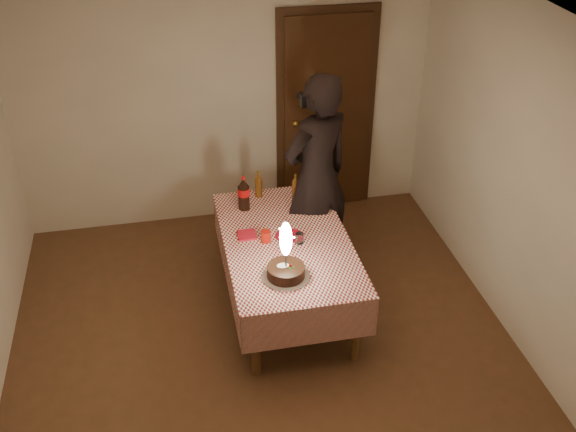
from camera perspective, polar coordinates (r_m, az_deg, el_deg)
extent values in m
cube|color=brown|center=(5.40, -1.68, -12.25)|extent=(4.00, 4.50, 0.01)
cube|color=silver|center=(6.56, -5.40, 9.97)|extent=(4.00, 0.04, 2.60)
cube|color=silver|center=(5.24, 20.16, 1.83)|extent=(0.04, 4.50, 2.60)
cube|color=silver|center=(4.02, -2.29, 15.10)|extent=(4.00, 4.50, 0.04)
cube|color=#472814|center=(6.81, 3.22, 8.42)|extent=(0.85, 0.05, 2.05)
sphere|color=#B28C33|center=(6.71, 0.64, 7.84)|extent=(0.06, 0.06, 0.06)
cube|color=brown|center=(5.51, -0.10, -2.37)|extent=(0.90, 1.60, 0.04)
cylinder|color=brown|center=(5.10, -2.78, -10.64)|extent=(0.07, 0.07, 0.63)
cylinder|color=brown|center=(5.24, 5.79, -9.42)|extent=(0.07, 0.07, 0.63)
cylinder|color=brown|center=(6.26, -4.96, -1.48)|extent=(0.07, 0.07, 0.63)
cylinder|color=brown|center=(6.37, 2.01, -0.70)|extent=(0.07, 0.07, 0.63)
cube|color=white|center=(5.50, -0.10, -2.15)|extent=(1.02, 1.72, 0.01)
cube|color=white|center=(4.95, 1.90, -9.35)|extent=(1.02, 0.01, 0.34)
cube|color=white|center=(6.30, -1.66, 0.87)|extent=(1.02, 0.01, 0.34)
cube|color=white|center=(5.54, -5.23, -4.23)|extent=(0.01, 1.72, 0.34)
cube|color=white|center=(5.70, 4.87, -3.01)|extent=(0.01, 1.72, 0.34)
cylinder|color=white|center=(5.11, -0.18, -5.11)|extent=(0.36, 0.36, 0.01)
cylinder|color=black|center=(5.08, -0.18, -4.70)|extent=(0.28, 0.28, 0.09)
cylinder|color=white|center=(5.06, -0.44, -4.21)|extent=(0.07, 0.07, 0.00)
sphere|color=red|center=(5.04, 0.23, -4.21)|extent=(0.02, 0.02, 0.02)
cube|color=#19721E|center=(5.04, 0.42, -4.35)|extent=(0.02, 0.01, 0.00)
cube|color=#19721E|center=(5.03, 0.16, -4.42)|extent=(0.01, 0.02, 0.00)
cylinder|color=#262628|center=(5.02, -0.18, -3.75)|extent=(0.01, 0.01, 0.12)
ellipsoid|color=#FFF2BF|center=(4.91, -0.19, -1.97)|extent=(0.09, 0.09, 0.29)
sphere|color=white|center=(4.97, -0.18, -3.01)|extent=(0.04, 0.04, 0.04)
cylinder|color=red|center=(5.55, 0.03, -1.67)|extent=(0.22, 0.22, 0.01)
cylinder|color=red|center=(5.46, -1.89, -1.72)|extent=(0.08, 0.08, 0.10)
cylinder|color=white|center=(5.44, 0.98, -1.90)|extent=(0.07, 0.07, 0.09)
cube|color=#B61425|center=(5.55, -3.51, -1.62)|extent=(0.15, 0.15, 0.02)
cylinder|color=black|center=(5.86, -3.76, 1.56)|extent=(0.10, 0.10, 0.22)
cylinder|color=red|center=(5.83, -3.78, 2.06)|extent=(0.10, 0.10, 0.07)
cone|color=black|center=(5.79, -3.81, 2.83)|extent=(0.10, 0.10, 0.08)
cylinder|color=red|center=(5.77, -3.82, 3.22)|extent=(0.03, 0.03, 0.02)
cylinder|color=#603610|center=(6.05, -2.50, 2.43)|extent=(0.06, 0.06, 0.18)
cone|color=#603610|center=(5.99, -2.53, 3.42)|extent=(0.06, 0.06, 0.06)
cylinder|color=olive|center=(5.97, -2.53, 3.71)|extent=(0.02, 0.02, 0.02)
cylinder|color=#603610|center=(6.00, 0.64, 2.18)|extent=(0.06, 0.06, 0.18)
cone|color=#603610|center=(5.94, 0.64, 3.18)|extent=(0.06, 0.06, 0.06)
cylinder|color=olive|center=(5.92, 0.65, 3.48)|extent=(0.02, 0.02, 0.02)
imported|color=black|center=(5.86, 2.44, 3.31)|extent=(0.82, 0.71, 1.89)
cube|color=black|center=(5.65, 1.75, 9.77)|extent=(0.16, 0.14, 0.10)
cylinder|color=black|center=(5.71, 1.25, 10.01)|extent=(0.10, 0.10, 0.08)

